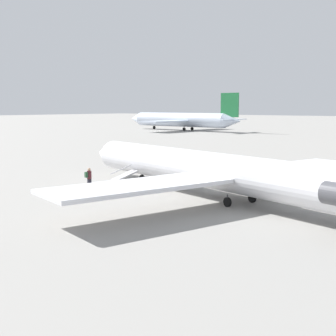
{
  "coord_description": "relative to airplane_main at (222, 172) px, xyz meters",
  "views": [
    {
      "loc": [
        -18.25,
        28.06,
        6.6
      ],
      "look_at": [
        4.31,
        -0.28,
        1.83
      ],
      "focal_mm": 50.0,
      "sensor_mm": 36.0,
      "label": 1
    }
  ],
  "objects": [
    {
      "name": "airplane_main",
      "position": [
        0.0,
        0.0,
        0.0
      ],
      "size": [
        34.04,
        26.53,
        6.89
      ],
      "rotation": [
        0.0,
        0.0,
        -0.26
      ],
      "color": "silver",
      "rests_on": "ground"
    },
    {
      "name": "passenger",
      "position": [
        10.68,
        2.84,
        -1.05
      ],
      "size": [
        0.41,
        0.56,
        1.74
      ],
      "rotation": [
        0.0,
        0.0,
        -1.83
      ],
      "color": "#23232D",
      "rests_on": "ground"
    },
    {
      "name": "traffic_cone_near_stairs",
      "position": [
        9.31,
        4.94,
        -1.75
      ],
      "size": [
        0.59,
        0.59,
        0.65
      ],
      "color": "black",
      "rests_on": "ground"
    },
    {
      "name": "boarding_stairs",
      "position": [
        10.14,
        1.3,
        -1.68
      ],
      "size": [
        1.99,
        4.14,
        1.71
      ],
      "rotation": [
        0.0,
        0.0,
        -1.83
      ],
      "color": "#B2B2B7",
      "rests_on": "ground"
    },
    {
      "name": "ground_plane",
      "position": [
        0.97,
        -0.26,
        -2.05
      ],
      "size": [
        600.0,
        600.0,
        0.0
      ],
      "primitive_type": "plane",
      "color": "gray"
    },
    {
      "name": "airplane_taxiing_distant",
      "position": [
        60.71,
        -76.48,
        0.95
      ],
      "size": [
        39.62,
        29.58,
        10.04
      ],
      "rotation": [
        0.0,
        0.0,
        6.22
      ],
      "color": "silver",
      "rests_on": "ground"
    }
  ]
}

